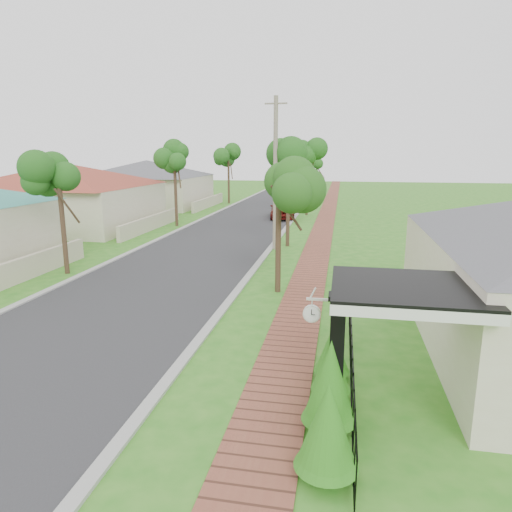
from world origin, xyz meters
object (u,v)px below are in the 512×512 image
Objects in this scene: parked_car_white at (301,199)px; station_clock at (313,312)px; parked_car_red at (282,208)px; near_tree at (279,182)px; porch_post at (336,358)px; utility_pole at (275,174)px.

station_clock reaches higher than parked_car_white.
station_clock is at bearing -88.68° from parked_car_red.
near_tree is at bearing 103.38° from station_clock.
parked_car_white is (0.74, 9.41, -0.13)m from parked_car_red.
parked_car_red is at bearing -92.50° from parked_car_white.
porch_post is at bearing -73.63° from near_tree.
near_tree reaches higher than parked_car_white.
near_tree is (-2.35, 8.00, 3.11)m from porch_post.
near_tree is 0.65× the size of utility_pole.
parked_car_white is 22.31m from utility_pole.
utility_pole is at bearing 102.87° from porch_post.
station_clock is (-0.54, 0.40, 0.83)m from porch_post.
utility_pole is (1.24, -12.62, 3.35)m from parked_car_red.
parked_car_red is at bearing 97.02° from near_tree.
station_clock is at bearing -82.56° from parked_car_white.
utility_pole reaches higher than parked_car_red.
station_clock is (3.11, -15.57, -2.23)m from utility_pole.
near_tree is 8.08m from utility_pole.
near_tree reaches higher than station_clock.
utility_pole reaches higher than near_tree.
station_clock is at bearing -78.71° from utility_pole.
parked_car_white is 0.79× the size of near_tree.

